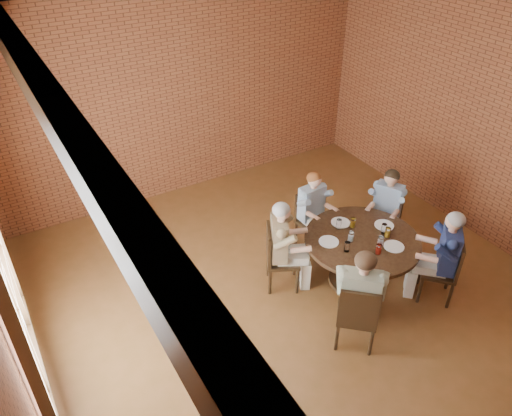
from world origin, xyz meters
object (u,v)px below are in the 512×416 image
dining_table (360,252)px  diner_b (313,212)px  chair_e (446,267)px  diner_e (442,256)px  chair_b (309,217)px  chair_d (357,315)px  diner_a (385,210)px  diner_c (283,246)px  chair_c (277,255)px  smartphone (392,247)px  diner_d (359,298)px  chair_a (386,215)px

dining_table → diner_b: size_ratio=1.20×
dining_table → chair_e: bearing=-45.9°
diner_e → chair_b: bearing=-110.0°
chair_d → diner_a: bearing=-98.9°
chair_e → diner_a: bearing=-137.8°
dining_table → diner_e: (0.70, -0.73, 0.14)m
diner_a → diner_c: size_ratio=0.96×
chair_c → smartphone: 1.49m
dining_table → smartphone: size_ratio=10.18×
chair_e → smartphone: (-0.56, 0.46, 0.24)m
diner_c → chair_e: diner_c is taller
chair_b → chair_e: bearing=-69.8°
diner_c → smartphone: 1.39m
dining_table → diner_d: size_ratio=1.09×
chair_a → chair_b: size_ratio=1.01×
chair_d → diner_e: diner_e is taller
diner_a → diner_b: diner_a is taller
dining_table → chair_b: 1.04m
chair_a → chair_d: chair_d is taller
chair_a → diner_b: bearing=-143.7°
chair_c → diner_a: bearing=-64.1°
chair_b → diner_b: diner_b is taller
chair_a → chair_c: size_ratio=0.97×
dining_table → smartphone: (0.20, -0.33, 0.23)m
chair_e → diner_e: bearing=-90.0°
diner_d → diner_c: bearing=-38.6°
chair_b → chair_d: size_ratio=0.93×
diner_d → smartphone: 1.02m
diner_a → diner_d: 1.99m
diner_d → chair_a: bearing=-99.7°
chair_c → diner_e: (1.69, -1.26, 0.16)m
chair_b → diner_d: bearing=-113.5°
chair_c → chair_b: bearing=-32.4°
diner_d → chair_b: bearing=-66.7°
chair_d → diner_c: bearing=-41.7°
dining_table → chair_c: 1.12m
chair_d → dining_table: bearing=-90.0°
chair_c → diner_e: diner_e is taller
dining_table → diner_b: 0.97m
diner_b → diner_e: 1.86m
diner_a → diner_b: (-0.93, 0.51, -0.01)m
diner_d → chair_c: bearing=-35.6°
chair_b → chair_e: size_ratio=0.95×
chair_a → diner_c: 1.84m
diner_c → chair_d: size_ratio=1.38×
diner_c → diner_d: diner_d is taller
diner_a → smartphone: 1.02m
chair_a → chair_d: size_ratio=0.94×
dining_table → diner_a: diner_a is taller
diner_a → smartphone: bearing=-67.5°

